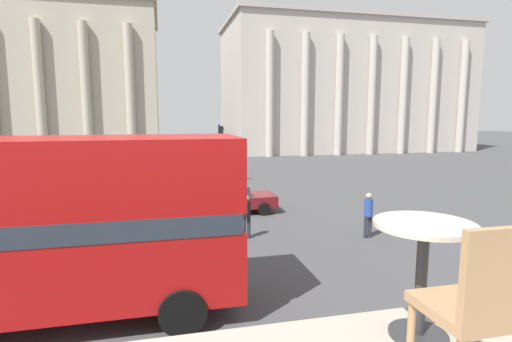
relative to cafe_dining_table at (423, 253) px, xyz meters
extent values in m
cylinder|color=black|center=(-1.21, 8.49, -3.29)|extent=(1.02, 0.22, 1.02)
cylinder|color=black|center=(-1.21, 6.03, -3.29)|extent=(1.02, 0.22, 1.02)
cylinder|color=#2D2D30|center=(0.00, 0.00, -0.53)|extent=(0.36, 0.36, 0.02)
cylinder|color=#2D2D30|center=(0.00, 0.00, -0.18)|extent=(0.07, 0.07, 0.68)
cylinder|color=beige|center=(0.00, 0.00, 0.18)|extent=(0.60, 0.60, 0.03)
cylinder|color=#A87F56|center=(-0.32, -0.37, -0.32)|extent=(0.04, 0.04, 0.44)
cylinder|color=#A87F56|center=(0.02, -0.37, -0.32)|extent=(0.04, 0.04, 0.44)
cube|color=#A87F56|center=(-0.15, -0.54, -0.07)|extent=(0.40, 0.40, 0.05)
cube|color=#A87F56|center=(-0.15, -0.72, 0.16)|extent=(0.40, 0.04, 0.42)
cube|color=#B2A893|center=(-14.92, 48.61, 4.26)|extent=(26.14, 14.70, 16.12)
cube|color=#A39984|center=(-14.92, 48.61, 12.57)|extent=(26.74, 15.30, 0.50)
cylinder|color=#B2A893|center=(-12.83, 40.81, 3.05)|extent=(0.90, 0.90, 13.70)
cylinder|color=#B2A893|center=(-8.65, 40.81, 3.05)|extent=(0.90, 0.90, 13.70)
cylinder|color=#B2A893|center=(-4.47, 40.81, 3.05)|extent=(0.90, 0.90, 13.70)
cube|color=#BCB2A8|center=(23.00, 49.87, 4.37)|extent=(31.49, 15.43, 16.33)
cube|color=#ADA399|center=(23.00, 49.87, 12.78)|extent=(32.09, 16.03, 0.50)
cylinder|color=#BCB2A8|center=(10.41, 41.71, 3.14)|extent=(0.90, 0.90, 13.88)
cylinder|color=#BCB2A8|center=(14.61, 41.71, 3.14)|extent=(0.90, 0.90, 13.88)
cylinder|color=#BCB2A8|center=(18.80, 41.71, 3.14)|extent=(0.90, 0.90, 13.88)
cylinder|color=#BCB2A8|center=(23.00, 41.71, 3.14)|extent=(0.90, 0.90, 13.88)
cylinder|color=#BCB2A8|center=(27.20, 41.71, 3.14)|extent=(0.90, 0.90, 13.88)
cylinder|color=#BCB2A8|center=(31.40, 41.71, 3.14)|extent=(0.90, 0.90, 13.88)
cylinder|color=#BCB2A8|center=(35.60, 41.71, 3.14)|extent=(0.90, 0.90, 13.88)
cylinder|color=black|center=(-3.10, 18.63, -2.12)|extent=(0.12, 0.12, 3.37)
cube|color=black|center=(-2.92, 18.63, -0.88)|extent=(0.20, 0.24, 0.70)
sphere|color=green|center=(-2.81, 18.63, -0.73)|extent=(0.14, 0.14, 0.14)
cylinder|color=black|center=(2.28, 24.90, -1.78)|extent=(0.12, 0.12, 4.04)
cube|color=black|center=(2.46, 24.90, -0.21)|extent=(0.20, 0.24, 0.70)
sphere|color=green|center=(2.57, 24.90, -0.06)|extent=(0.14, 0.14, 0.14)
cylinder|color=black|center=(3.05, 17.39, -3.50)|extent=(0.60, 0.18, 0.60)
cylinder|color=black|center=(3.05, 15.64, -3.50)|extent=(0.60, 0.18, 0.60)
cylinder|color=black|center=(0.25, 17.39, -3.50)|extent=(0.60, 0.18, 0.60)
cylinder|color=black|center=(0.25, 15.64, -3.50)|extent=(0.60, 0.18, 0.60)
cube|color=maroon|center=(1.65, 16.51, -3.23)|extent=(4.20, 1.75, 0.55)
cube|color=#2D3842|center=(1.45, 16.51, -2.70)|extent=(1.89, 1.61, 0.50)
cylinder|color=#282B33|center=(-0.92, 18.63, -3.38)|extent=(0.14, 0.14, 0.85)
cylinder|color=#282B33|center=(-0.74, 18.63, -3.38)|extent=(0.14, 0.14, 0.85)
cylinder|color=yellow|center=(-0.83, 18.63, -2.62)|extent=(0.32, 0.32, 0.67)
sphere|color=tan|center=(-0.83, 18.63, -2.17)|extent=(0.23, 0.23, 0.23)
cylinder|color=#282B33|center=(5.95, 11.38, -3.38)|extent=(0.14, 0.14, 0.84)
cylinder|color=#282B33|center=(6.13, 11.38, -3.38)|extent=(0.14, 0.14, 0.84)
cylinder|color=#284799|center=(6.04, 11.38, -2.63)|extent=(0.32, 0.32, 0.67)
sphere|color=tan|center=(6.04, 11.38, -2.18)|extent=(0.23, 0.23, 0.23)
cylinder|color=#282B33|center=(1.42, 12.36, -3.40)|extent=(0.14, 0.14, 0.81)
cylinder|color=#282B33|center=(1.60, 12.36, -3.40)|extent=(0.14, 0.14, 0.81)
cylinder|color=black|center=(1.51, 12.36, -2.67)|extent=(0.32, 0.32, 0.64)
sphere|color=tan|center=(1.51, 12.36, -2.25)|extent=(0.22, 0.22, 0.22)
camera|label=1|loc=(-1.53, -2.04, 0.83)|focal=28.00mm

